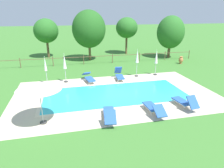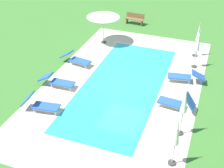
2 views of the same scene
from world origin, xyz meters
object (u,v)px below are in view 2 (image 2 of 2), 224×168
Objects in this scene: sun_lounger_north_far at (176,102)px; sun_lounger_north_end at (41,105)px; wooden_bench_lawn_side at (135,18)px; sun_lounger_north_near_steps at (58,81)px; patio_umbrella_closed_row_mid_west at (176,134)px; patio_umbrella_closed_row_west at (198,43)px; patio_umbrella_closed_row_centre at (184,103)px; sun_lounger_north_mid at (76,59)px; patio_umbrella_open_foreground at (103,15)px; patio_umbrella_closed_row_mid_east at (198,35)px; sun_lounger_south_near_corner at (185,76)px.

sun_lounger_north_end is (2.45, -6.18, -0.01)m from sun_lounger_north_far.
sun_lounger_north_far is at bearing 27.09° from wooden_bench_lawn_side.
sun_lounger_north_near_steps is at bearing -172.64° from sun_lounger_north_end.
patio_umbrella_closed_row_west is at bearing -178.82° from patio_umbrella_closed_row_mid_west.
patio_umbrella_closed_row_west is (-6.99, 6.50, 1.24)m from sun_lounger_north_end.
sun_lounger_north_far is 2.24m from patio_umbrella_closed_row_centre.
sun_lounger_north_mid is 7.36m from patio_umbrella_closed_row_west.
patio_umbrella_closed_row_centre is (1.47, 6.95, 1.35)m from sun_lounger_north_near_steps.
patio_umbrella_closed_row_mid_west is at bearing 0.18° from patio_umbrella_closed_row_centre.
patio_umbrella_open_foreground reaches higher than sun_lounger_north_near_steps.
sun_lounger_north_near_steps is 0.85× the size of patio_umbrella_closed_row_west.
sun_lounger_north_mid is at bearing -175.14° from sun_lounger_north_end.
patio_umbrella_closed_row_mid_west reaches higher than patio_umbrella_closed_row_mid_east.
patio_umbrella_open_foreground reaches higher than sun_lounger_north_end.
patio_umbrella_closed_row_mid_east is at bearing -174.49° from patio_umbrella_closed_row_west.
patio_umbrella_closed_row_centre is (7.58, 6.64, -0.37)m from patio_umbrella_open_foreground.
sun_lounger_north_end is 0.82× the size of patio_umbrella_closed_row_mid_west.
patio_umbrella_closed_row_centre is 7.79m from patio_umbrella_closed_row_mid_east.
patio_umbrella_closed_row_mid_west is at bearing 1.18° from patio_umbrella_closed_row_west.
sun_lounger_north_near_steps is 0.99× the size of sun_lounger_north_mid.
patio_umbrella_closed_row_mid_east reaches higher than sun_lounger_north_far.
sun_lounger_north_far is 6.12m from patio_umbrella_closed_row_mid_east.
sun_lounger_north_near_steps is at bearing -46.47° from patio_umbrella_closed_row_mid_east.
sun_lounger_north_far is (2.35, 6.59, 0.03)m from sun_lounger_north_mid.
patio_umbrella_closed_row_mid_west is (8.14, 0.17, -0.05)m from patio_umbrella_closed_row_west.
patio_umbrella_open_foreground is at bearing -144.81° from patio_umbrella_closed_row_mid_west.
wooden_bench_lawn_side is (-7.31, -5.11, 0.11)m from sun_lounger_south_near_corner.
sun_lounger_north_far is 6.65m from sun_lounger_north_end.
sun_lounger_north_end reaches higher than sun_lounger_north_near_steps.
patio_umbrella_closed_row_centre is (6.29, 0.16, 0.07)m from patio_umbrella_closed_row_west.
sun_lounger_north_end is 0.85× the size of patio_umbrella_open_foreground.
patio_umbrella_open_foreground is 1.51× the size of wooden_bench_lawn_side.
sun_lounger_north_far is at bearing 70.34° from sun_lounger_north_mid.
sun_lounger_north_end is (2.17, 0.28, 0.03)m from sun_lounger_north_near_steps.
sun_lounger_north_end is 9.63m from patio_umbrella_closed_row_west.
sun_lounger_north_mid is at bearing -72.45° from patio_umbrella_closed_row_west.
sun_lounger_north_near_steps is 2.63m from sun_lounger_north_mid.
sun_lounger_north_far is 0.75× the size of patio_umbrella_closed_row_centre.
patio_umbrella_closed_row_mid_east is at bearing 53.32° from wooden_bench_lawn_side.
patio_umbrella_closed_row_west is 1.51m from patio_umbrella_closed_row_mid_east.
patio_umbrella_closed_row_mid_west is (3.32, 6.95, 1.22)m from sun_lounger_north_near_steps.
wooden_bench_lawn_side is at bearing -154.52° from patio_umbrella_closed_row_centre.
sun_lounger_north_end is at bearing 4.86° from sun_lounger_north_mid.
patio_umbrella_closed_row_centre reaches higher than patio_umbrella_closed_row_mid_west.
wooden_bench_lawn_side is at bearing -145.06° from sun_lounger_south_near_corner.
patio_umbrella_closed_row_mid_east reaches higher than sun_lounger_north_near_steps.
patio_umbrella_closed_row_mid_east is at bearing -178.15° from patio_umbrella_closed_row_mid_west.
patio_umbrella_open_foreground is (-6.10, 0.31, 1.71)m from sun_lounger_north_near_steps.
patio_umbrella_closed_row_centre is at bearing 78.03° from sun_lounger_north_near_steps.
sun_lounger_south_near_corner is (-5.10, 6.19, -0.04)m from sun_lounger_north_end.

